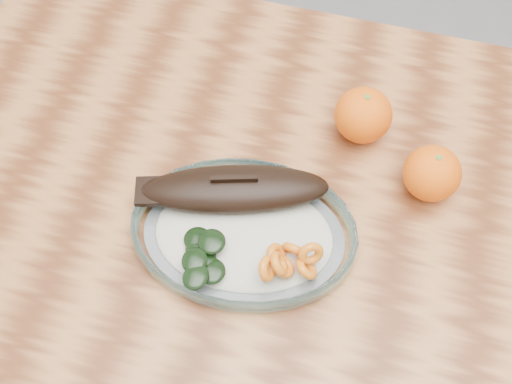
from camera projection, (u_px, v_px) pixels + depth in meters
ground at (291, 382)px, 1.48m from camera, size 3.00×3.00×0.00m
dining_table at (313, 263)px, 0.93m from camera, size 1.20×0.80×0.75m
plated_meal at (243, 229)px, 0.82m from camera, size 0.58×0.58×0.08m
orange_left at (363, 115)px, 0.89m from camera, size 0.08×0.08×0.08m
orange_right at (432, 173)px, 0.84m from camera, size 0.08×0.08×0.08m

